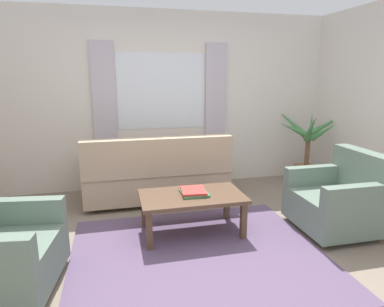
{
  "coord_description": "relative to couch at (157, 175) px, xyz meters",
  "views": [
    {
      "loc": [
        -0.73,
        -2.76,
        1.67
      ],
      "look_at": [
        0.11,
        0.7,
        0.84
      ],
      "focal_mm": 31.01,
      "sensor_mm": 36.0,
      "label": 1
    }
  ],
  "objects": [
    {
      "name": "ground_plane",
      "position": [
        0.18,
        -1.54,
        -0.37
      ],
      "size": [
        6.24,
        6.24,
        0.0
      ],
      "primitive_type": "plane",
      "color": "gray"
    },
    {
      "name": "wall_back",
      "position": [
        0.18,
        0.72,
        0.93
      ],
      "size": [
        5.32,
        0.12,
        2.6
      ],
      "primitive_type": "cube",
      "color": "silver",
      "rests_on": "ground_plane"
    },
    {
      "name": "window_with_curtains",
      "position": [
        0.18,
        0.64,
        1.08
      ],
      "size": [
        1.98,
        0.07,
        1.4
      ],
      "color": "white"
    },
    {
      "name": "area_rug",
      "position": [
        0.18,
        -1.54,
        -0.36
      ],
      "size": [
        2.37,
        2.04,
        0.01
      ],
      "primitive_type": "cube",
      "color": "#604C6B",
      "rests_on": "ground_plane"
    },
    {
      "name": "couch",
      "position": [
        0.0,
        0.0,
        0.0
      ],
      "size": [
        1.9,
        0.82,
        0.92
      ],
      "rotation": [
        0.0,
        0.0,
        3.14
      ],
      "color": "tan",
      "rests_on": "ground_plane"
    },
    {
      "name": "armchair_right",
      "position": [
        1.84,
        -1.35,
        -0.01
      ],
      "size": [
        0.83,
        0.85,
        0.88
      ],
      "rotation": [
        0.0,
        0.0,
        -1.58
      ],
      "color": "slate",
      "rests_on": "ground_plane"
    },
    {
      "name": "coffee_table",
      "position": [
        0.24,
        -1.06,
        0.01
      ],
      "size": [
        1.1,
        0.64,
        0.44
      ],
      "color": "brown",
      "rests_on": "ground_plane"
    },
    {
      "name": "book_stack_on_table",
      "position": [
        0.26,
        -1.04,
        0.1
      ],
      "size": [
        0.29,
        0.32,
        0.05
      ],
      "color": "#387F4C",
      "rests_on": "coffee_table"
    },
    {
      "name": "potted_plant",
      "position": [
        2.37,
        0.15,
        0.1
      ],
      "size": [
        1.13,
        1.18,
        1.19
      ],
      "color": "#9E6B4C",
      "rests_on": "ground_plane"
    }
  ]
}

